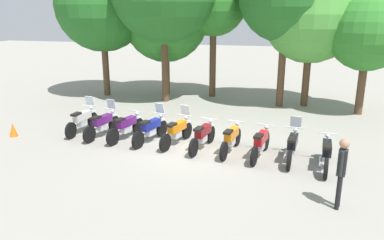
# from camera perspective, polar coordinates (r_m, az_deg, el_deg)

# --- Properties ---
(ground_plane) EXTENTS (80.00, 80.00, 0.00)m
(ground_plane) POSITION_cam_1_polar(r_m,az_deg,el_deg) (13.55, -0.51, -4.24)
(ground_plane) COLOR gray
(motorcycle_0) EXTENTS (0.62, 2.19, 1.37)m
(motorcycle_0) POSITION_cam_1_polar(r_m,az_deg,el_deg) (15.72, -16.27, 0.02)
(motorcycle_0) COLOR black
(motorcycle_0) RESTS_ON ground_plane
(motorcycle_1) EXTENTS (0.73, 2.17, 1.37)m
(motorcycle_1) POSITION_cam_1_polar(r_m,az_deg,el_deg) (15.01, -13.40, -0.54)
(motorcycle_1) COLOR black
(motorcycle_1) RESTS_ON ground_plane
(motorcycle_2) EXTENTS (0.80, 2.15, 0.99)m
(motorcycle_2) POSITION_cam_1_polar(r_m,az_deg,el_deg) (14.51, -9.94, -0.97)
(motorcycle_2) COLOR black
(motorcycle_2) RESTS_ON ground_plane
(motorcycle_3) EXTENTS (0.81, 2.14, 1.37)m
(motorcycle_3) POSITION_cam_1_polar(r_m,az_deg,el_deg) (14.07, -6.24, -1.31)
(motorcycle_3) COLOR black
(motorcycle_3) RESTS_ON ground_plane
(motorcycle_4) EXTENTS (0.81, 2.15, 1.37)m
(motorcycle_4) POSITION_cam_1_polar(r_m,az_deg,el_deg) (13.74, -2.28, -1.66)
(motorcycle_4) COLOR black
(motorcycle_4) RESTS_ON ground_plane
(motorcycle_5) EXTENTS (0.73, 2.17, 0.99)m
(motorcycle_5) POSITION_cam_1_polar(r_m,az_deg,el_deg) (13.28, 1.65, -2.36)
(motorcycle_5) COLOR black
(motorcycle_5) RESTS_ON ground_plane
(motorcycle_6) EXTENTS (0.69, 2.18, 0.99)m
(motorcycle_6) POSITION_cam_1_polar(r_m,az_deg,el_deg) (13.05, 5.96, -2.81)
(motorcycle_6) COLOR black
(motorcycle_6) RESTS_ON ground_plane
(motorcycle_7) EXTENTS (0.73, 2.17, 0.99)m
(motorcycle_7) POSITION_cam_1_polar(r_m,az_deg,el_deg) (12.77, 10.38, -3.42)
(motorcycle_7) COLOR black
(motorcycle_7) RESTS_ON ground_plane
(motorcycle_8) EXTENTS (0.64, 2.19, 1.37)m
(motorcycle_8) POSITION_cam_1_polar(r_m,az_deg,el_deg) (12.69, 14.96, -3.79)
(motorcycle_8) COLOR black
(motorcycle_8) RESTS_ON ground_plane
(motorcycle_9) EXTENTS (0.62, 2.19, 0.99)m
(motorcycle_9) POSITION_cam_1_polar(r_m,az_deg,el_deg) (12.41, 19.68, -4.75)
(motorcycle_9) COLOR black
(motorcycle_9) RESTS_ON ground_plane
(person_0) EXTENTS (0.29, 0.41, 1.83)m
(person_0) POSITION_cam_1_polar(r_m,az_deg,el_deg) (9.90, 21.73, -6.71)
(person_0) COLOR black
(person_0) RESTS_ON ground_plane
(tree_0) EXTENTS (5.04, 5.04, 7.53)m
(tree_0) POSITION_cam_1_polar(r_m,az_deg,el_deg) (21.95, -13.51, 16.57)
(tree_0) COLOR brown
(tree_0) RESTS_ON ground_plane
(tree_1) EXTENTS (4.75, 4.75, 6.62)m
(tree_1) POSITION_cam_1_polar(r_m,az_deg,el_deg) (21.81, -4.02, 14.97)
(tree_1) COLOR brown
(tree_1) RESTS_ON ground_plane
(tree_3) EXTENTS (3.62, 3.62, 6.96)m
(tree_3) POSITION_cam_1_polar(r_m,az_deg,el_deg) (21.11, 3.30, 17.33)
(tree_3) COLOR brown
(tree_3) RESTS_ON ground_plane
(tree_5) EXTENTS (4.75, 4.75, 6.94)m
(tree_5) POSITION_cam_1_polar(r_m,az_deg,el_deg) (19.74, 17.67, 15.05)
(tree_5) COLOR brown
(tree_5) RESTS_ON ground_plane
(tree_6) EXTENTS (3.53, 3.53, 5.60)m
(tree_6) POSITION_cam_1_polar(r_m,az_deg,el_deg) (18.96, 25.15, 11.99)
(tree_6) COLOR brown
(tree_6) RESTS_ON ground_plane
(traffic_cone) EXTENTS (0.32, 0.32, 0.55)m
(traffic_cone) POSITION_cam_1_polar(r_m,az_deg,el_deg) (16.25, -25.48, -1.32)
(traffic_cone) COLOR orange
(traffic_cone) RESTS_ON ground_plane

